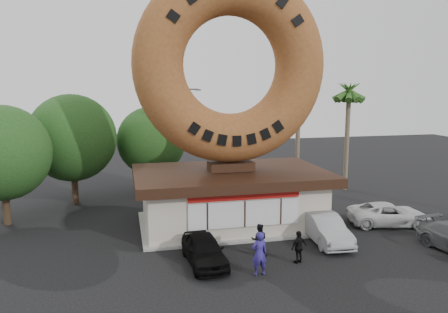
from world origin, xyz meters
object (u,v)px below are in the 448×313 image
(donut_shop, at_px, (231,196))
(person_center, at_px, (259,240))
(person_right, at_px, (299,247))
(car_silver, at_px, (325,229))
(street_lamp, at_px, (178,133))
(giant_donut, at_px, (231,66))
(person_left, at_px, (259,254))
(car_white, at_px, (389,214))
(car_black, at_px, (204,250))

(donut_shop, height_order, person_center, donut_shop)
(donut_shop, xyz_separation_m, person_right, (1.73, -6.26, -0.99))
(car_silver, bearing_deg, person_right, -133.87)
(street_lamp, bearing_deg, giant_donut, -79.49)
(donut_shop, bearing_deg, giant_donut, 90.00)
(person_left, distance_m, person_center, 2.18)
(person_center, bearing_deg, person_left, 91.53)
(giant_donut, height_order, car_white, giant_donut)
(donut_shop, distance_m, car_black, 6.07)
(giant_donut, xyz_separation_m, street_lamp, (-1.86, 10.00, -4.84))
(person_right, bearing_deg, car_white, -174.10)
(person_left, distance_m, car_silver, 5.62)
(person_left, relative_size, car_white, 0.42)
(person_left, height_order, person_right, person_left)
(person_right, bearing_deg, giant_donut, -97.32)
(car_silver, distance_m, car_white, 5.25)
(donut_shop, xyz_separation_m, car_silver, (4.18, -3.96, -1.04))
(donut_shop, bearing_deg, person_center, -87.92)
(donut_shop, distance_m, person_left, 7.16)
(person_center, xyz_separation_m, person_right, (1.54, -1.24, -0.03))
(car_black, bearing_deg, donut_shop, 60.57)
(car_black, distance_m, car_white, 12.15)
(car_black, relative_size, car_silver, 0.91)
(giant_donut, distance_m, car_silver, 10.35)
(giant_donut, distance_m, street_lamp, 11.26)
(street_lamp, distance_m, person_left, 17.52)
(car_silver, bearing_deg, person_center, -162.15)
(car_black, xyz_separation_m, car_white, (11.73, 3.15, -0.02))
(giant_donut, bearing_deg, car_black, -115.73)
(person_center, distance_m, car_white, 9.38)
(giant_donut, relative_size, street_lamp, 1.38)
(giant_donut, xyz_separation_m, car_white, (9.13, -2.24, -8.66))
(person_right, xyz_separation_m, car_black, (-4.32, 0.89, -0.09))
(giant_donut, height_order, car_black, giant_donut)
(person_left, bearing_deg, car_silver, -150.64)
(person_center, xyz_separation_m, car_silver, (4.00, 1.06, -0.08))
(giant_donut, xyz_separation_m, car_black, (-2.60, -5.39, -8.64))
(giant_donut, bearing_deg, person_center, -87.93)
(giant_donut, bearing_deg, person_left, -93.79)
(car_silver, bearing_deg, car_black, -165.22)
(person_right, relative_size, car_silver, 0.35)
(giant_donut, distance_m, person_right, 10.74)
(donut_shop, bearing_deg, person_left, -93.80)
(person_center, relative_size, car_black, 0.40)
(donut_shop, relative_size, person_right, 7.20)
(street_lamp, relative_size, person_left, 4.05)
(donut_shop, height_order, car_white, donut_shop)
(car_silver, height_order, car_white, car_silver)
(street_lamp, height_order, person_left, street_lamp)
(giant_donut, distance_m, car_white, 12.79)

